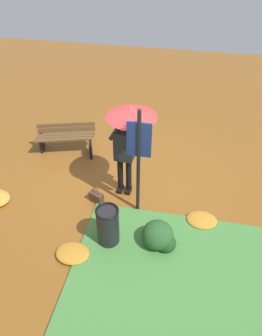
{
  "coord_description": "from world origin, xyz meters",
  "views": [
    {
      "loc": [
        1.06,
        -5.22,
        4.9
      ],
      "look_at": [
        0.08,
        -0.32,
        0.85
      ],
      "focal_mm": 35.11,
      "sensor_mm": 36.0,
      "label": 1
    }
  ],
  "objects_px": {
    "info_sign_post": "(139,152)",
    "park_bench": "(65,138)",
    "trash_bin": "(108,226)",
    "person_with_umbrella": "(128,130)",
    "handbag": "(97,197)"
  },
  "relations": [
    {
      "from": "trash_bin",
      "to": "person_with_umbrella",
      "type": "bearing_deg",
      "value": 87.04
    },
    {
      "from": "info_sign_post",
      "to": "handbag",
      "type": "xyz_separation_m",
      "value": [
        -0.88,
        0.03,
        -1.32
      ]
    },
    {
      "from": "handbag",
      "to": "info_sign_post",
      "type": "bearing_deg",
      "value": -1.89
    },
    {
      "from": "person_with_umbrella",
      "to": "park_bench",
      "type": "relative_size",
      "value": 1.42
    },
    {
      "from": "person_with_umbrella",
      "to": "park_bench",
      "type": "xyz_separation_m",
      "value": [
        -1.8,
        1.11,
        -1.15
      ]
    },
    {
      "from": "person_with_umbrella",
      "to": "handbag",
      "type": "height_order",
      "value": "person_with_umbrella"
    },
    {
      "from": "person_with_umbrella",
      "to": "info_sign_post",
      "type": "xyz_separation_m",
      "value": [
        0.3,
        -0.51,
        -0.11
      ]
    },
    {
      "from": "trash_bin",
      "to": "handbag",
      "type": "bearing_deg",
      "value": 117.76
    },
    {
      "from": "person_with_umbrella",
      "to": "park_bench",
      "type": "distance_m",
      "value": 2.41
    },
    {
      "from": "info_sign_post",
      "to": "park_bench",
      "type": "distance_m",
      "value": 2.85
    },
    {
      "from": "trash_bin",
      "to": "park_bench",
      "type": "bearing_deg",
      "value": 124.18
    },
    {
      "from": "info_sign_post",
      "to": "park_bench",
      "type": "height_order",
      "value": "info_sign_post"
    },
    {
      "from": "park_bench",
      "to": "trash_bin",
      "type": "xyz_separation_m",
      "value": [
        1.73,
        -2.55,
        0.02
      ]
    },
    {
      "from": "park_bench",
      "to": "person_with_umbrella",
      "type": "bearing_deg",
      "value": -31.59
    },
    {
      "from": "person_with_umbrella",
      "to": "trash_bin",
      "type": "xyz_separation_m",
      "value": [
        -0.07,
        -1.44,
        -1.13
      ]
    }
  ]
}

